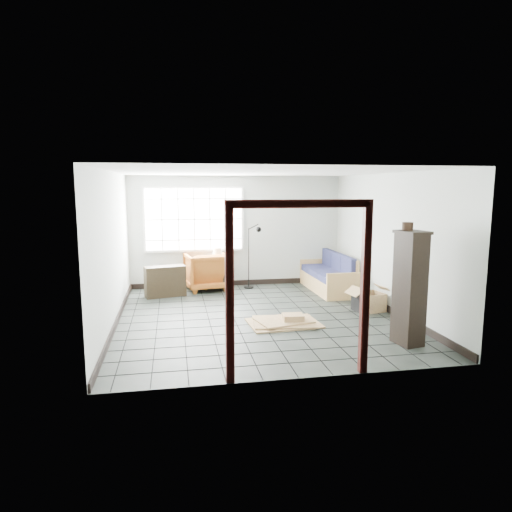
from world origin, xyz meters
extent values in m
plane|color=black|center=(0.00, 0.00, 0.00)|extent=(5.50, 5.50, 0.00)
cube|color=#B1B8B0|center=(0.00, 2.75, 1.30)|extent=(5.00, 0.02, 2.60)
cube|color=#B1B8B0|center=(0.00, -2.75, 1.30)|extent=(5.00, 0.02, 2.60)
cube|color=#B1B8B0|center=(-2.50, 0.00, 1.30)|extent=(0.02, 5.50, 2.60)
cube|color=#B1B8B0|center=(2.50, 0.00, 1.30)|extent=(0.02, 5.50, 2.60)
cube|color=white|center=(0.00, 0.00, 2.60)|extent=(5.00, 5.50, 0.02)
cube|color=black|center=(0.00, 2.73, 0.06)|extent=(4.95, 0.03, 0.12)
cube|color=black|center=(-2.48, 0.00, 0.06)|extent=(0.03, 5.45, 0.12)
cube|color=black|center=(2.48, 0.00, 0.06)|extent=(0.03, 5.45, 0.12)
cube|color=silver|center=(-1.00, 2.71, 1.60)|extent=(2.32, 0.06, 1.52)
cube|color=white|center=(-1.00, 2.67, 1.60)|extent=(2.20, 0.02, 1.40)
cube|color=#350F0C|center=(-0.85, -2.70, 1.05)|extent=(0.10, 0.08, 2.10)
cube|color=#350F0C|center=(0.85, -2.70, 1.05)|extent=(0.10, 0.08, 2.10)
cube|color=#350F0C|center=(0.00, -2.70, 2.15)|extent=(1.80, 0.08, 0.10)
cube|color=tan|center=(1.94, 1.80, 0.16)|extent=(0.76, 1.83, 0.33)
cube|color=tan|center=(1.96, 0.87, 0.29)|extent=(0.73, 0.07, 0.58)
cube|color=tan|center=(1.93, 2.74, 0.29)|extent=(0.73, 0.07, 0.58)
cube|color=tan|center=(2.27, 1.81, 0.50)|extent=(0.10, 1.82, 0.63)
cube|color=#171639|center=(1.94, 1.20, 0.40)|extent=(0.66, 0.59, 0.15)
cube|color=#171639|center=(2.20, 1.21, 0.62)|extent=(0.14, 0.58, 0.47)
cube|color=#171639|center=(1.93, 1.80, 0.40)|extent=(0.66, 0.59, 0.15)
cube|color=#171639|center=(2.19, 1.81, 0.62)|extent=(0.14, 0.58, 0.47)
cube|color=#171639|center=(1.91, 2.40, 0.40)|extent=(0.66, 0.59, 0.15)
cube|color=#171639|center=(2.18, 2.41, 0.62)|extent=(0.14, 0.58, 0.47)
imported|color=#995A16|center=(-0.76, 2.40, 0.47)|extent=(1.03, 0.99, 0.94)
cube|color=black|center=(-0.51, 2.40, 0.56)|extent=(0.68, 0.68, 0.06)
cube|color=black|center=(-0.79, 2.27, 0.27)|extent=(0.07, 0.07, 0.54)
cube|color=black|center=(-0.38, 2.13, 0.27)|extent=(0.07, 0.07, 0.54)
cube|color=black|center=(-0.65, 2.67, 0.27)|extent=(0.07, 0.07, 0.54)
cube|color=black|center=(-0.24, 2.53, 0.27)|extent=(0.07, 0.07, 0.54)
cylinder|color=black|center=(-0.50, 2.41, 0.66)|extent=(0.11, 0.11, 0.13)
cylinder|color=black|center=(-0.50, 2.41, 0.77)|extent=(0.03, 0.03, 0.09)
cone|color=beige|center=(-0.50, 2.41, 0.87)|extent=(0.28, 0.28, 0.19)
cube|color=silver|center=(-0.53, 2.33, 0.64)|extent=(0.35, 0.31, 0.10)
cylinder|color=black|center=(-0.66, 2.38, 0.64)|extent=(0.04, 0.06, 0.06)
cylinder|color=black|center=(0.22, 2.40, 0.01)|extent=(0.26, 0.26, 0.03)
cylinder|color=black|center=(0.22, 2.40, 0.71)|extent=(0.02, 0.02, 1.38)
cylinder|color=black|center=(0.34, 2.37, 1.44)|extent=(0.23, 0.05, 0.12)
sphere|color=black|center=(0.45, 2.34, 1.37)|extent=(0.14, 0.14, 0.12)
cube|color=black|center=(-1.68, 1.90, 0.33)|extent=(0.90, 0.52, 0.66)
cube|color=black|center=(-1.68, 1.90, 0.34)|extent=(0.84, 0.46, 0.03)
cube|color=black|center=(1.94, -1.82, 0.85)|extent=(0.39, 0.47, 1.69)
cube|color=black|center=(1.94, -1.82, 1.69)|extent=(0.44, 0.52, 0.04)
cylinder|color=black|center=(1.90, -1.75, 1.77)|extent=(0.19, 0.19, 0.12)
cube|color=brown|center=(2.15, 0.01, 0.01)|extent=(0.57, 0.49, 0.02)
cube|color=black|center=(1.90, -0.03, 0.17)|extent=(0.09, 0.41, 0.35)
cube|color=brown|center=(2.40, 0.06, 0.17)|extent=(0.09, 0.41, 0.35)
cube|color=brown|center=(2.18, -0.19, 0.17)|extent=(0.51, 0.11, 0.35)
cube|color=brown|center=(2.12, 0.21, 0.17)|extent=(0.51, 0.11, 0.35)
cube|color=brown|center=(1.83, -0.04, 0.41)|extent=(0.26, 0.43, 0.14)
cube|color=brown|center=(2.47, 0.07, 0.41)|extent=(0.26, 0.43, 0.14)
cube|color=brown|center=(0.35, -0.51, 0.01)|extent=(1.26, 0.94, 0.02)
cube|color=brown|center=(0.35, -0.51, 0.04)|extent=(1.13, 0.90, 0.02)
cube|color=brown|center=(0.35, -0.51, 0.06)|extent=(1.03, 0.84, 0.02)
cube|color=brown|center=(0.51, -0.56, 0.12)|extent=(0.37, 0.31, 0.10)
camera|label=1|loc=(-1.49, -7.91, 2.35)|focal=32.00mm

